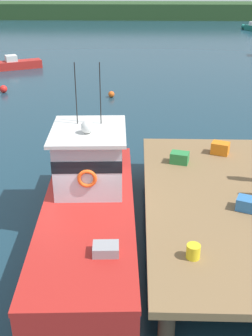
{
  "coord_description": "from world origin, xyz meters",
  "views": [
    {
      "loc": [
        1.54,
        -10.35,
        7.09
      ],
      "look_at": [
        1.2,
        1.43,
        1.4
      ],
      "focal_mm": 43.76,
      "sensor_mm": 36.0,
      "label": 1
    }
  ],
  "objects_px": {
    "crate_stack_near_edge": "(248,204)",
    "crate_single_by_cleat": "(180,158)",
    "moored_boat_far_right": "(16,64)",
    "mooring_buoy_spare_mooring": "(111,94)",
    "crate_stack_mid_dock": "(220,148)",
    "mooring_buoy_inshore": "(4,89)",
    "main_fishing_boat": "(90,201)",
    "bait_bucket": "(193,251)"
  },
  "relations": [
    {
      "from": "crate_stack_near_edge",
      "to": "crate_single_by_cleat",
      "type": "bearing_deg",
      "value": 118.1
    },
    {
      "from": "crate_single_by_cleat",
      "to": "moored_boat_far_right",
      "type": "xyz_separation_m",
      "value": [
        -11.22,
        20.1,
        -1.01
      ]
    },
    {
      "from": "crate_stack_near_edge",
      "to": "mooring_buoy_spare_mooring",
      "type": "relative_size",
      "value": 1.55
    },
    {
      "from": "mooring_buoy_spare_mooring",
      "to": "moored_boat_far_right",
      "type": "bearing_deg",
      "value": 135.6
    },
    {
      "from": "crate_stack_mid_dock",
      "to": "mooring_buoy_inshore",
      "type": "relative_size",
      "value": 1.25
    },
    {
      "from": "main_fishing_boat",
      "to": "moored_boat_far_right",
      "type": "bearing_deg",
      "value": 110.54
    },
    {
      "from": "bait_bucket",
      "to": "mooring_buoy_inshore",
      "type": "xyz_separation_m",
      "value": [
        -9.93,
        18.12,
        -1.13
      ]
    },
    {
      "from": "crate_stack_near_edge",
      "to": "crate_single_by_cleat",
      "type": "distance_m",
      "value": 3.38
    },
    {
      "from": "crate_single_by_cleat",
      "to": "mooring_buoy_spare_mooring",
      "type": "relative_size",
      "value": 1.55
    },
    {
      "from": "bait_bucket",
      "to": "moored_boat_far_right",
      "type": "relative_size",
      "value": 0.08
    },
    {
      "from": "mooring_buoy_inshore",
      "to": "crate_stack_mid_dock",
      "type": "bearing_deg",
      "value": -46.44
    },
    {
      "from": "crate_stack_near_edge",
      "to": "moored_boat_far_right",
      "type": "xyz_separation_m",
      "value": [
        -12.81,
        23.09,
        -1.0
      ]
    },
    {
      "from": "bait_bucket",
      "to": "moored_boat_far_right",
      "type": "xyz_separation_m",
      "value": [
        -11.07,
        25.22,
        -1.0
      ]
    },
    {
      "from": "bait_bucket",
      "to": "mooring_buoy_spare_mooring",
      "type": "bearing_deg",
      "value": 99.62
    },
    {
      "from": "main_fishing_boat",
      "to": "mooring_buoy_inshore",
      "type": "bearing_deg",
      "value": 115.36
    },
    {
      "from": "crate_single_by_cleat",
      "to": "crate_stack_mid_dock",
      "type": "distance_m",
      "value": 1.72
    },
    {
      "from": "crate_stack_near_edge",
      "to": "crate_single_by_cleat",
      "type": "height_order",
      "value": "crate_single_by_cleat"
    },
    {
      "from": "crate_stack_near_edge",
      "to": "mooring_buoy_inshore",
      "type": "distance_m",
      "value": 19.82
    },
    {
      "from": "crate_stack_near_edge",
      "to": "mooring_buoy_inshore",
      "type": "xyz_separation_m",
      "value": [
        -11.67,
        15.98,
        -1.13
      ]
    },
    {
      "from": "moored_boat_far_right",
      "to": "mooring_buoy_inshore",
      "type": "distance_m",
      "value": 7.19
    },
    {
      "from": "moored_boat_far_right",
      "to": "mooring_buoy_spare_mooring",
      "type": "height_order",
      "value": "moored_boat_far_right"
    },
    {
      "from": "main_fishing_boat",
      "to": "mooring_buoy_spare_mooring",
      "type": "distance_m",
      "value": 14.46
    },
    {
      "from": "crate_single_by_cleat",
      "to": "mooring_buoy_spare_mooring",
      "type": "xyz_separation_m",
      "value": [
        -3.07,
        12.12,
        -1.19
      ]
    },
    {
      "from": "crate_stack_near_edge",
      "to": "crate_single_by_cleat",
      "type": "xyz_separation_m",
      "value": [
        -1.59,
        2.98,
        0.02
      ]
    },
    {
      "from": "moored_boat_far_right",
      "to": "crate_stack_near_edge",
      "type": "bearing_deg",
      "value": -60.97
    },
    {
      "from": "crate_stack_near_edge",
      "to": "moored_boat_far_right",
      "type": "bearing_deg",
      "value": 119.03
    },
    {
      "from": "crate_stack_near_edge",
      "to": "crate_stack_mid_dock",
      "type": "height_order",
      "value": "crate_stack_mid_dock"
    },
    {
      "from": "mooring_buoy_inshore",
      "to": "mooring_buoy_spare_mooring",
      "type": "bearing_deg",
      "value": -7.16
    },
    {
      "from": "main_fishing_boat",
      "to": "mooring_buoy_inshore",
      "type": "xyz_separation_m",
      "value": [
        -7.26,
        15.32,
        -0.77
      ]
    },
    {
      "from": "crate_stack_near_edge",
      "to": "crate_single_by_cleat",
      "type": "relative_size",
      "value": 1.0
    },
    {
      "from": "bait_bucket",
      "to": "mooring_buoy_spare_mooring",
      "type": "relative_size",
      "value": 0.88
    },
    {
      "from": "mooring_buoy_inshore",
      "to": "mooring_buoy_spare_mooring",
      "type": "relative_size",
      "value": 1.24
    },
    {
      "from": "mooring_buoy_inshore",
      "to": "mooring_buoy_spare_mooring",
      "type": "distance_m",
      "value": 7.06
    },
    {
      "from": "crate_single_by_cleat",
      "to": "moored_boat_far_right",
      "type": "distance_m",
      "value": 23.04
    },
    {
      "from": "main_fishing_boat",
      "to": "bait_bucket",
      "type": "bearing_deg",
      "value": -46.38
    },
    {
      "from": "crate_single_by_cleat",
      "to": "bait_bucket",
      "type": "bearing_deg",
      "value": -91.63
    },
    {
      "from": "moored_boat_far_right",
      "to": "mooring_buoy_spare_mooring",
      "type": "xyz_separation_m",
      "value": [
        8.15,
        -7.98,
        -0.18
      ]
    },
    {
      "from": "crate_stack_near_edge",
      "to": "mooring_buoy_spare_mooring",
      "type": "xyz_separation_m",
      "value": [
        -4.66,
        15.1,
        -1.18
      ]
    },
    {
      "from": "mooring_buoy_inshore",
      "to": "main_fishing_boat",
      "type": "bearing_deg",
      "value": -64.64
    },
    {
      "from": "crate_single_by_cleat",
      "to": "mooring_buoy_inshore",
      "type": "relative_size",
      "value": 1.25
    },
    {
      "from": "bait_bucket",
      "to": "moored_boat_far_right",
      "type": "height_order",
      "value": "bait_bucket"
    },
    {
      "from": "main_fishing_boat",
      "to": "mooring_buoy_spare_mooring",
      "type": "height_order",
      "value": "main_fishing_boat"
    }
  ]
}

